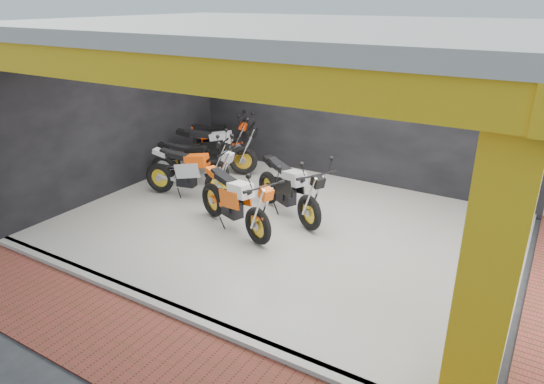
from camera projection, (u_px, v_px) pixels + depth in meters
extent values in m
plane|color=#2D2D30|center=(219.00, 280.00, 7.48)|extent=(80.00, 80.00, 0.00)
cube|color=silver|center=(284.00, 228.00, 9.05)|extent=(8.00, 6.00, 0.10)
cube|color=beige|center=(286.00, 28.00, 7.73)|extent=(8.40, 6.40, 0.20)
cube|color=black|center=(353.00, 108.00, 10.88)|extent=(8.20, 0.20, 3.50)
cube|color=black|center=(119.00, 113.00, 10.39)|extent=(0.20, 6.20, 3.50)
cube|color=yellow|center=(490.00, 268.00, 4.43)|extent=(0.50, 0.50, 3.50)
cube|color=yellow|center=(154.00, 69.00, 5.46)|extent=(8.40, 0.30, 0.40)
cube|color=silver|center=(174.00, 311.00, 6.65)|extent=(8.00, 0.20, 0.10)
cube|color=brown|center=(132.00, 345.00, 6.05)|extent=(9.00, 1.40, 0.03)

